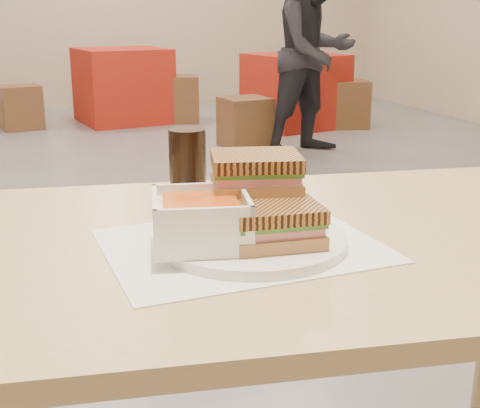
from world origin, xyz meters
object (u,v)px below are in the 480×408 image
object	(u,v)px
plate	(252,240)
bg_table_2	(123,86)
panini_lower	(274,223)
bg_table_1	(295,91)
main_table	(297,302)
bg_chair_2r	(178,99)
cola_glass	(188,168)
patron_b	(315,52)
soup_bowl	(201,222)
bg_chair_1r	(345,104)
bg_chair_1l	(245,123)
bg_chair_2l	(21,107)

from	to	relation	value
plate	bg_table_2	size ratio (longest dim) A/B	0.29
plate	panini_lower	xyz separation A→B (m)	(0.02, -0.04, 0.04)
panini_lower	bg_table_1	world-z (taller)	panini_lower
bg_table_2	main_table	bearing A→B (deg)	-95.19
bg_table_1	bg_chair_2r	bearing A→B (deg)	147.22
cola_glass	bg_table_2	size ratio (longest dim) A/B	0.14
patron_b	plate	bearing A→B (deg)	-115.33
plate	patron_b	world-z (taller)	patron_b
soup_bowl	bg_chair_1r	xyz separation A→B (m)	(2.67, 4.81, -0.58)
main_table	panini_lower	size ratio (longest dim) A/B	9.87
soup_bowl	bg_table_1	size ratio (longest dim) A/B	0.16
bg_table_1	patron_b	distance (m)	1.24
bg_chair_2r	patron_b	bearing A→B (deg)	-68.74
bg_chair_1l	bg_chair_2l	distance (m)	2.29
bg_chair_2l	plate	bearing A→B (deg)	-86.16
bg_chair_2r	panini_lower	bearing A→B (deg)	-101.14
soup_bowl	bg_table_1	bearing A→B (deg)	66.06
bg_chair_2l	bg_chair_2r	world-z (taller)	bg_chair_2r
bg_chair_2l	bg_chair_1l	bearing A→B (deg)	-40.24
main_table	bg_chair_2r	bearing A→B (deg)	79.38
main_table	bg_chair_1r	xyz separation A→B (m)	(2.50, 4.77, -0.41)
bg_table_1	bg_chair_1r	world-z (taller)	bg_table_1
soup_bowl	cola_glass	distance (m)	0.24
bg_table_1	main_table	bearing A→B (deg)	-112.51
panini_lower	patron_b	bearing A→B (deg)	65.12
panini_lower	bg_table_2	bearing A→B (deg)	84.22
main_table	cola_glass	xyz separation A→B (m)	(-0.13, 0.19, 0.18)
panini_lower	bg_table_2	size ratio (longest dim) A/B	0.14
panini_lower	bg_chair_1l	size ratio (longest dim) A/B	0.32
main_table	bg_table_2	bearing A→B (deg)	84.81
cola_glass	bg_table_2	bearing A→B (deg)	83.34
soup_bowl	main_table	bearing A→B (deg)	14.26
soup_bowl	bg_table_1	world-z (taller)	soup_bowl
main_table	bg_chair_2r	xyz separation A→B (m)	(1.05, 5.59, -0.41)
plate	cola_glass	xyz separation A→B (m)	(-0.04, 0.22, 0.06)
cola_glass	bg_chair_2r	bearing A→B (deg)	77.73
bg_chair_1r	bg_chair_2l	distance (m)	3.09
plate	soup_bowl	size ratio (longest dim) A/B	1.80
soup_bowl	bg_chair_2l	xyz separation A→B (m)	(-0.30, 5.67, -0.59)
cola_glass	bg_chair_1r	distance (m)	5.32
bg_table_2	bg_chair_1l	xyz separation A→B (m)	(0.76, -1.59, -0.16)
bg_table_2	bg_chair_1r	xyz separation A→B (m)	(1.98, -0.96, -0.14)
plate	bg_chair_2l	size ratio (longest dim) A/B	0.63
main_table	bg_table_1	xyz separation A→B (m)	(2.05, 4.94, -0.29)
main_table	plate	size ratio (longest dim) A/B	4.71
patron_b	bg_chair_1r	bearing A→B (deg)	51.30
main_table	bg_chair_1r	world-z (taller)	main_table
main_table	panini_lower	distance (m)	0.19
main_table	bg_table_1	distance (m)	5.36
main_table	soup_bowl	world-z (taller)	soup_bowl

